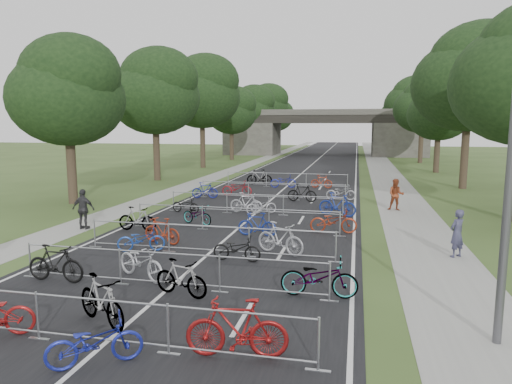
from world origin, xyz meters
The scene contains 55 objects.
ground centered at (0.00, 0.00, 0.00)m, with size 200.00×200.00×0.00m, color #394F22.
road centered at (0.00, 50.00, 0.01)m, with size 11.00×140.00×0.01m, color black.
sidewalk_right centered at (8.00, 50.00, 0.01)m, with size 3.00×140.00×0.01m, color gray.
sidewalk_left centered at (-7.50, 50.00, 0.01)m, with size 2.00×140.00×0.01m, color gray.
lane_markings centered at (0.00, 50.00, 0.00)m, with size 0.12×140.00×0.00m, color silver.
overpass_bridge centered at (0.00, 65.00, 3.53)m, with size 31.00×8.00×7.05m.
tree_left_0 centered at (-11.39, 15.93, 6.49)m, with size 6.72×6.72×10.25m.
tree_left_1 centered at (-11.39, 27.93, 7.30)m, with size 7.56×7.56×11.53m.
tree_right_1 centered at (13.11, 27.93, 7.90)m, with size 8.18×8.18×12.47m.
tree_left_2 centered at (-11.39, 39.93, 8.12)m, with size 8.40×8.40×12.81m.
tree_right_2 centered at (13.11, 39.93, 5.95)m, with size 6.16×6.16×9.39m.
tree_left_3 centered at (-11.39, 51.93, 6.49)m, with size 6.72×6.72×10.25m.
tree_right_3 centered at (13.11, 51.93, 6.92)m, with size 7.17×7.17×10.93m.
tree_left_4 centered at (-11.39, 63.93, 7.30)m, with size 7.56×7.56×11.53m.
tree_right_4 centered at (13.11, 63.93, 7.90)m, with size 8.18×8.18×12.47m.
tree_left_5 centered at (-11.39, 75.93, 8.12)m, with size 8.40×8.40×12.81m.
tree_right_5 centered at (13.11, 75.93, 5.95)m, with size 6.16×6.16×9.39m.
tree_left_6 centered at (-11.39, 87.93, 6.49)m, with size 6.72×6.72×10.25m.
tree_right_6 centered at (13.11, 87.93, 6.92)m, with size 7.17×7.17×10.93m.
barrier_row_0 centered at (0.00, 0.00, 0.55)m, with size 9.70×0.08×1.10m.
barrier_row_1 centered at (0.00, 3.60, 0.55)m, with size 9.70×0.08×1.10m.
barrier_row_2 centered at (0.00, 7.20, 0.55)m, with size 9.70×0.08×1.10m.
barrier_row_3 centered at (0.00, 11.00, 0.55)m, with size 9.70×0.08×1.10m.
barrier_row_4 centered at (0.00, 15.00, 0.55)m, with size 9.70×0.08×1.10m.
barrier_row_5 centered at (0.00, 20.00, 0.55)m, with size 9.70×0.08×1.10m.
barrier_row_6 centered at (0.00, 26.00, 0.55)m, with size 9.70×0.08×1.10m.
bike_1 centered at (-0.56, 0.97, 0.60)m, with size 0.56×1.98×1.19m, color #A3A5AB.
bike_2 centered at (0.31, -0.73, 0.49)m, with size 0.65×1.85×0.97m, color navy.
bike_3 centered at (2.95, 0.16, 0.63)m, with size 0.59×2.10×1.26m, color maroon.
bike_4 centered at (-3.54, 3.38, 0.57)m, with size 0.54×1.90×1.14m, color black.
bike_5 centered at (-1.16, 4.20, 0.55)m, with size 0.73×2.10×1.10m, color #B3B5BC.
bike_6 centered at (0.58, 3.10, 0.52)m, with size 0.49×1.72×1.04m, color #A3A5AB.
bike_7 centered at (4.30, 3.85, 0.56)m, with size 0.74×2.12×1.11m, color #A3A5AB.
bike_8 centered at (-2.57, 7.02, 0.46)m, with size 0.61×1.75×0.92m, color #1B3F98.
bike_9 centered at (-2.28, 8.25, 0.53)m, with size 0.49×1.75×1.05m, color maroon.
bike_10 centered at (1.24, 6.59, 0.45)m, with size 0.60×1.71×0.90m, color black.
bike_11 centered at (2.57, 7.76, 0.59)m, with size 0.56×1.98×1.19m, color #A5A6AC.
bike_12 centered at (-4.27, 10.07, 0.55)m, with size 0.51×1.82×1.09m, color #A3A5AB.
bike_13 centered at (-2.12, 11.93, 0.46)m, with size 0.62×1.76×0.93m, color #A3A5AB.
bike_14 centered at (1.16, 10.28, 0.51)m, with size 0.48×1.71×1.02m, color navy.
bike_15 centered at (4.30, 11.54, 0.53)m, with size 0.71×2.03×1.07m, color maroon.
bike_16 centered at (-3.70, 14.52, 0.44)m, with size 0.59×1.69×0.89m, color black.
bike_17 centered at (-0.50, 15.16, 0.56)m, with size 0.53×1.86×1.12m, color #9F9FA6.
bike_18 centered at (0.32, 15.14, 0.44)m, with size 0.58×1.67×0.88m, color #A5A5AD.
bike_19 centered at (4.30, 15.41, 0.61)m, with size 0.58×2.04×1.23m, color navy.
bike_20 centered at (-4.30, 19.47, 0.52)m, with size 0.49×1.72×1.03m, color navy.
bike_21 centered at (-2.51, 20.80, 0.53)m, with size 0.70×2.01×1.06m, color maroon.
bike_22 centered at (1.99, 19.49, 0.56)m, with size 0.52×1.85×1.11m, color black.
bike_23 centered at (4.30, 20.70, 0.48)m, with size 0.64×1.83×0.96m, color #9B9BA2.
bike_25 centered at (-2.27, 26.90, 0.60)m, with size 0.56×2.00×1.20m, color #A3A5AB.
bike_26 centered at (-0.14, 25.50, 0.51)m, with size 0.67×1.93×1.01m, color navy.
bike_27 centered at (2.69, 25.93, 0.50)m, with size 0.47×1.65×0.99m, color #9A2E16.
pedestrian_a centered at (8.78, 8.77, 0.87)m, with size 0.63×0.42×1.73m, color #35344F.
pedestrian_b centered at (7.40, 17.72, 0.88)m, with size 0.85×0.66×1.76m, color brown.
pedestrian_c centered at (-6.80, 9.88, 0.92)m, with size 1.07×0.45×1.83m, color #2B2A2D.
Camera 1 is at (5.20, -8.24, 4.69)m, focal length 32.00 mm.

